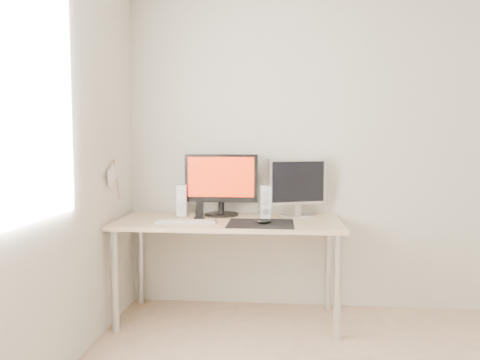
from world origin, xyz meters
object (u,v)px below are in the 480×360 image
object	(u,v)px
desk	(229,231)
second_monitor	(297,185)
speaker_left	(182,200)
speaker_right	(266,202)
main_monitor	(221,182)
mouse	(264,221)
phone_dock	(200,213)
keyboard	(186,222)

from	to	relation	value
desk	second_monitor	distance (m)	0.62
speaker_left	speaker_right	distance (m)	0.64
main_monitor	mouse	bearing A→B (deg)	-47.28
speaker_left	main_monitor	bearing A→B (deg)	4.58
speaker_left	phone_dock	xyz separation A→B (m)	(0.15, -0.13, -0.08)
desk	mouse	bearing A→B (deg)	-32.32
speaker_left	desk	bearing A→B (deg)	-25.28
speaker_right	phone_dock	size ratio (longest dim) A/B	1.82
mouse	speaker_left	bearing A→B (deg)	151.74
desk	phone_dock	size ratio (longest dim) A/B	12.28
desk	phone_dock	bearing A→B (deg)	167.59
phone_dock	desk	bearing A→B (deg)	-12.41
desk	keyboard	distance (m)	0.33
mouse	phone_dock	xyz separation A→B (m)	(-0.47, 0.21, 0.02)
speaker_right	keyboard	world-z (taller)	speaker_right
main_monitor	phone_dock	xyz separation A→B (m)	(-0.14, -0.15, -0.21)
mouse	phone_dock	bearing A→B (deg)	156.13
mouse	keyboard	distance (m)	0.54
speaker_left	phone_dock	bearing A→B (deg)	-39.69
main_monitor	desk	bearing A→B (deg)	-68.64
second_monitor	phone_dock	world-z (taller)	second_monitor
main_monitor	speaker_right	xyz separation A→B (m)	(0.34, -0.08, -0.14)
second_monitor	keyboard	world-z (taller)	second_monitor
main_monitor	keyboard	xyz separation A→B (m)	(-0.20, -0.34, -0.25)
phone_dock	keyboard	bearing A→B (deg)	-108.37
speaker_right	desk	bearing A→B (deg)	-155.18
mouse	desk	size ratio (longest dim) A/B	0.07
mouse	desk	xyz separation A→B (m)	(-0.26, 0.16, -0.10)
second_monitor	phone_dock	xyz separation A→B (m)	(-0.71, -0.14, -0.20)
second_monitor	keyboard	xyz separation A→B (m)	(-0.77, -0.33, -0.23)
second_monitor	speaker_left	world-z (taller)	second_monitor
desk	main_monitor	size ratio (longest dim) A/B	2.91
main_monitor	keyboard	size ratio (longest dim) A/B	1.28
mouse	main_monitor	size ratio (longest dim) A/B	0.19
desk	speaker_right	distance (m)	0.35
mouse	phone_dock	size ratio (longest dim) A/B	0.80
second_monitor	mouse	bearing A→B (deg)	-123.88
keyboard	phone_dock	xyz separation A→B (m)	(0.06, 0.19, 0.03)
main_monitor	second_monitor	size ratio (longest dim) A/B	1.26
keyboard	speaker_left	bearing A→B (deg)	106.26
main_monitor	speaker_right	size ratio (longest dim) A/B	2.32
speaker_left	keyboard	xyz separation A→B (m)	(0.09, -0.32, -0.11)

